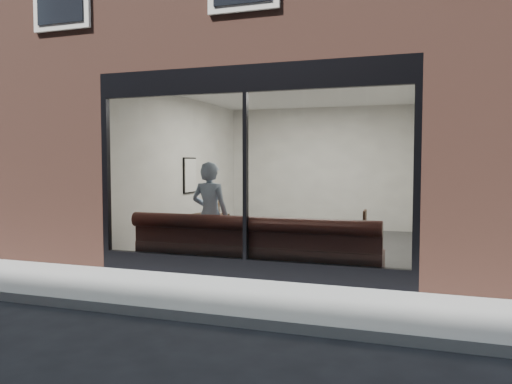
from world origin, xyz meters
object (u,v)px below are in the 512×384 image
(banquette, at_px, (254,259))
(cafe_chair_right, at_px, (353,251))
(cafe_table_left, at_px, (207,215))
(cafe_chair_left, at_px, (209,237))
(person, at_px, (210,215))
(cafe_table_right, at_px, (300,224))

(banquette, bearing_deg, cafe_chair_right, 38.29)
(banquette, distance_m, cafe_table_left, 2.01)
(cafe_table_left, bearing_deg, cafe_chair_left, 109.98)
(cafe_chair_left, distance_m, cafe_chair_right, 3.12)
(person, height_order, cafe_table_left, person)
(banquette, height_order, cafe_table_right, cafe_table_right)
(cafe_chair_left, bearing_deg, banquette, 113.88)
(person, distance_m, cafe_chair_right, 2.52)
(person, xyz_separation_m, cafe_chair_right, (2.25, 0.94, -0.65))
(person, bearing_deg, cafe_table_left, -60.17)
(cafe_table_left, xyz_separation_m, cafe_table_right, (2.02, -0.72, 0.00))
(cafe_table_right, relative_size, cafe_chair_left, 1.70)
(cafe_table_left, distance_m, cafe_table_right, 2.14)
(cafe_table_right, bearing_deg, cafe_chair_left, 150.54)
(banquette, distance_m, cafe_table_right, 1.00)
(person, height_order, cafe_chair_left, person)
(person, height_order, cafe_table_right, person)
(banquette, distance_m, cafe_chair_right, 1.80)
(cafe_table_right, bearing_deg, banquette, -134.53)
(banquette, relative_size, person, 2.26)
(banquette, relative_size, cafe_table_left, 6.28)
(cafe_table_right, xyz_separation_m, cafe_chair_left, (-2.22, 1.25, -0.50))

